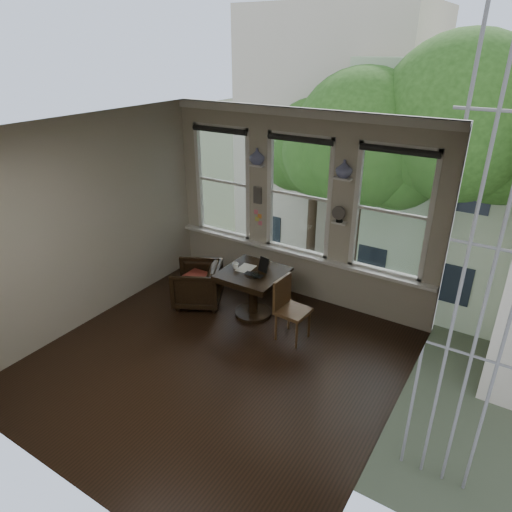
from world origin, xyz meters
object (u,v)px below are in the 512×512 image
Objects in this scene: armchair_left at (197,284)px; side_chair_right at (293,311)px; laptop at (252,276)px; mug at (236,266)px; table at (253,294)px.

armchair_left is 0.81× the size of side_chair_right.
mug reaches higher than laptop.
armchair_left is 2.54× the size of laptop.
armchair_left is at bearing -179.54° from laptop.
armchair_left is 7.75× the size of mug.
mug is at bearing 163.82° from laptop.
laptop is at bearing 87.62° from side_chair_right.
mug is (0.67, 0.12, 0.46)m from armchair_left.
laptop is (0.08, -0.15, 0.39)m from table.
armchair_left is (-0.95, -0.17, -0.04)m from table.
side_chair_right is at bearing 60.48° from armchair_left.
mug is (-0.36, 0.10, 0.03)m from laptop.
laptop reaches higher than table.
laptop is (1.03, 0.02, 0.42)m from armchair_left.
side_chair_right is at bearing -7.03° from laptop.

